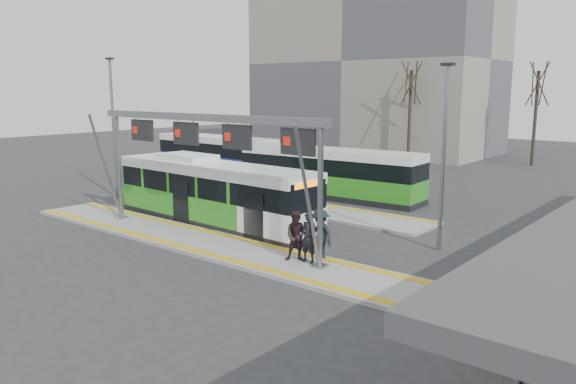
# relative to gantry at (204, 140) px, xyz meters

# --- Properties ---
(ground) EXTENTS (120.00, 120.00, 0.00)m
(ground) POSITION_rel_gantry_xyz_m (0.35, -0.25, -4.30)
(ground) COLOR #2D2D30
(ground) RESTS_ON ground
(platform_main) EXTENTS (22.00, 3.00, 0.15)m
(platform_main) POSITION_rel_gantry_xyz_m (0.35, -0.25, -4.22)
(platform_main) COLOR gray
(platform_main) RESTS_ON ground
(platform_second) EXTENTS (20.00, 3.00, 0.15)m
(platform_second) POSITION_rel_gantry_xyz_m (-3.65, 7.75, -4.22)
(platform_second) COLOR gray
(platform_second) RESTS_ON ground
(tactile_main) EXTENTS (22.00, 2.65, 0.02)m
(tactile_main) POSITION_rel_gantry_xyz_m (0.35, -0.25, -4.14)
(tactile_main) COLOR gold
(tactile_main) RESTS_ON platform_main
(tactile_second) EXTENTS (20.00, 0.35, 0.02)m
(tactile_second) POSITION_rel_gantry_xyz_m (-3.65, 8.90, -4.14)
(tactile_second) COLOR gold
(tactile_second) RESTS_ON platform_second
(gantry) EXTENTS (13.00, 1.68, 5.20)m
(gantry) POSITION_rel_gantry_xyz_m (0.00, 0.00, 0.00)
(gantry) COLOR slate
(gantry) RESTS_ON platform_main
(apartment_block) EXTENTS (24.50, 12.50, 18.40)m
(apartment_block) POSITION_rel_gantry_xyz_m (-13.65, 35.75, 4.91)
(apartment_block) COLOR gray
(apartment_block) RESTS_ON ground
(hero_bus) EXTENTS (11.69, 2.87, 3.19)m
(hero_bus) POSITION_rel_gantry_xyz_m (-2.25, 2.54, -2.84)
(hero_bus) COLOR black
(hero_bus) RESTS_ON ground
(bg_bus_green) EXTENTS (11.61, 3.12, 2.87)m
(bg_bus_green) POSITION_rel_gantry_xyz_m (-2.01, 11.61, -2.88)
(bg_bus_green) COLOR black
(bg_bus_green) RESTS_ON ground
(bg_bus_blue) EXTENTS (10.87, 2.60, 2.83)m
(bg_bus_blue) POSITION_rel_gantry_xyz_m (-14.32, 14.03, -2.90)
(bg_bus_blue) COLOR black
(bg_bus_blue) RESTS_ON ground
(passenger_a) EXTENTS (0.72, 0.52, 1.85)m
(passenger_a) POSITION_rel_gantry_xyz_m (5.24, 0.20, -3.23)
(passenger_a) COLOR black
(passenger_a) RESTS_ON platform_main
(passenger_b) EXTENTS (1.14, 1.09, 1.85)m
(passenger_b) POSITION_rel_gantry_xyz_m (4.81, 0.07, -3.23)
(passenger_b) COLOR #2B1D20
(passenger_b) RESTS_ON platform_main
(passenger_c) EXTENTS (1.33, 0.95, 1.86)m
(passenger_c) POSITION_rel_gantry_xyz_m (5.28, 0.85, -3.22)
(passenger_c) COLOR black
(passenger_c) RESTS_ON platform_main
(tree_left) EXTENTS (1.40, 1.40, 8.97)m
(tree_left) POSITION_rel_gantry_xyz_m (-5.74, 28.66, 2.50)
(tree_left) COLOR #382B21
(tree_left) RESTS_ON ground
(tree_mid) EXTENTS (1.40, 1.40, 8.87)m
(tree_mid) POSITION_rel_gantry_xyz_m (3.03, 33.92, 2.43)
(tree_mid) COLOR #382B21
(tree_mid) RESTS_ON ground
(tree_far) EXTENTS (1.40, 1.40, 8.62)m
(tree_far) POSITION_rel_gantry_xyz_m (-22.06, 32.13, 2.24)
(tree_far) COLOR #382B21
(tree_far) RESTS_ON ground
(lamp_west) EXTENTS (0.50, 0.25, 8.10)m
(lamp_west) POSITION_rel_gantry_xyz_m (-11.48, 3.34, -0.01)
(lamp_west) COLOR slate
(lamp_west) RESTS_ON ground
(lamp_east) EXTENTS (0.50, 0.25, 7.30)m
(lamp_east) POSITION_rel_gantry_xyz_m (7.99, 5.15, -0.41)
(lamp_east) COLOR slate
(lamp_east) RESTS_ON ground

